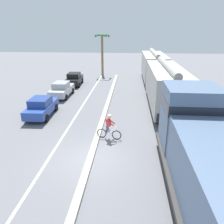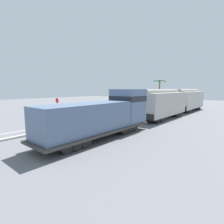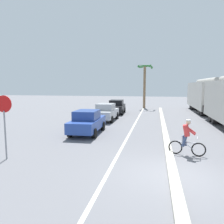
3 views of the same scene
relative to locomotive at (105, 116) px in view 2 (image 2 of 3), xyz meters
The scene contains 12 objects.
ground_plane 6.34m from the locomotive, 152.80° to the left, with size 120.00×120.00×0.00m, color slate.
median_curb 10.45m from the locomotive, 121.64° to the left, with size 0.36×36.00×0.16m, color #B2AD9E.
lane_stripe 11.89m from the locomotive, 131.65° to the left, with size 0.14×36.00×0.01m, color silver.
locomotive is the anchor object (origin of this frame).
hopper_car_lead 12.16m from the locomotive, 90.00° to the left, with size 2.90×10.60×4.18m.
hopper_car_middle 23.76m from the locomotive, 90.00° to the left, with size 2.90×10.60×4.18m.
parked_car_blue 14.03m from the locomotive, 139.76° to the left, with size 1.93×4.25×1.62m.
parked_car_silver 18.31m from the locomotive, 125.76° to the left, with size 1.89×4.23×1.62m.
parked_car_black 22.84m from the locomotive, 117.72° to the left, with size 1.97×4.27×1.62m.
cyclist 7.15m from the locomotive, 130.51° to the left, with size 1.69×0.55×1.71m.
stop_sign 13.05m from the locomotive, 165.71° to the left, with size 0.76×0.08×2.88m.
palm_tree_near 28.57m from the locomotive, 105.80° to the left, with size 2.27×2.21×6.47m.
Camera 2 is at (15.85, -14.11, 4.24)m, focal length 28.00 mm.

